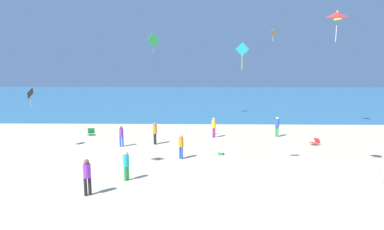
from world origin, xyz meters
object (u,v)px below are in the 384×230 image
Objects in this scene: person_4 at (126,164)px; kite_green at (153,40)px; person_3 at (87,175)px; person_2 at (214,126)px; beach_chair_far_right at (91,132)px; person_7 at (277,125)px; kite_red at (337,15)px; kite_orange at (273,33)px; cooler_box at (220,153)px; kite_yellow at (337,15)px; person_1 at (121,135)px; person_5 at (155,132)px; kite_black at (30,94)px; person_0 at (383,168)px; beach_chair_mid_beach at (315,142)px; person_6 at (181,145)px; kite_teal at (242,50)px.

person_4 is 10.30m from kite_green.
person_2 is at bearing 122.34° from person_3.
person_7 reaches higher than beach_chair_far_right.
kite_orange is at bearing 85.69° from kite_red.
kite_yellow is at bearing 40.92° from cooler_box.
person_2 is 0.99× the size of person_7.
person_1 is 2.55m from person_5.
kite_orange is 1.00× the size of kite_black.
kite_red is at bearing 71.37° from person_3.
person_4 is 24.67m from kite_yellow.
person_7 is at bearing -87.44° from person_0.
kite_orange is at bearing -127.30° from person_7.
person_0 is 16.50m from kite_green.
kite_green reaches higher than person_7.
person_5 is at bearing 99.00° from kite_green.
person_3 is 10.82m from kite_black.
person_4 is 0.91× the size of kite_yellow.
beach_chair_far_right is at bearing -32.76° from beach_chair_mid_beach.
person_5 is (-4.66, -2.47, 0.00)m from person_2.
person_1 is 0.92× the size of person_7.
kite_yellow is at bearing -55.63° from kite_orange.
kite_red reaches higher than person_1.
cooler_box is 13.89m from kite_black.
person_7 is at bearing -74.04° from beach_chair_mid_beach.
person_2 is 14.18m from kite_black.
kite_orange reaches higher than person_5.
kite_yellow is (22.46, 3.89, 10.51)m from beach_chair_far_right.
kite_red is (12.70, -6.72, 7.62)m from person_1.
person_4 is 1.16× the size of kite_black.
kite_green is (-4.81, 2.38, 7.74)m from cooler_box.
person_0 is at bearing 66.96° from person_3.
person_7 is 1.19× the size of kite_green.
person_2 is 1.15× the size of kite_red.
person_0 is at bearing -13.75° from kite_red.
kite_yellow is at bearing 67.50° from kite_red.
person_6 is 8.07m from kite_green.
person_3 is (-6.44, -12.49, 0.02)m from person_2.
person_7 is 12.37m from kite_yellow.
cooler_box is 0.41× the size of kite_black.
kite_yellow is at bearing 20.40° from kite_black.
kite_teal is 4.95m from kite_red.
person_0 is at bearing -15.98° from kite_black.
person_7 is at bearing 47.49° from cooler_box.
cooler_box is at bearing 106.95° from person_3.
person_4 is 1.10× the size of kite_green.
kite_yellow reaches higher than person_4.
cooler_box is at bearing -109.14° from person_1.
kite_green is (-12.31, -0.48, 7.62)m from beach_chair_mid_beach.
kite_green is (-12.77, 7.72, 7.02)m from person_0.
kite_black is at bearing 123.37° from person_6.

